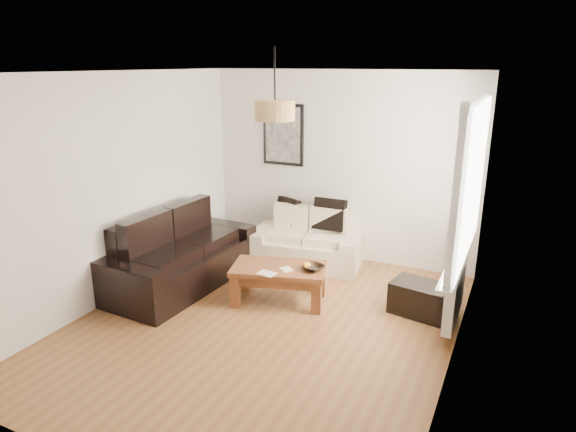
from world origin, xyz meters
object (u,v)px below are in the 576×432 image
at_px(loveseat_cream, 307,238).
at_px(ottoman, 420,299).
at_px(sofa_leather, 180,251).
at_px(coffee_table, 279,284).

distance_m(loveseat_cream, ottoman, 1.91).
bearing_deg(ottoman, sofa_leather, -170.21).
bearing_deg(coffee_table, loveseat_cream, 97.71).
bearing_deg(ottoman, loveseat_cream, 154.86).
bearing_deg(loveseat_cream, sofa_leather, -140.29).
distance_m(coffee_table, ottoman, 1.61).
bearing_deg(sofa_leather, ottoman, -77.32).
xyz_separation_m(loveseat_cream, sofa_leather, (-1.16, -1.30, 0.07)).
height_order(loveseat_cream, coffee_table, loveseat_cream).
xyz_separation_m(coffee_table, ottoman, (1.55, 0.40, -0.04)).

